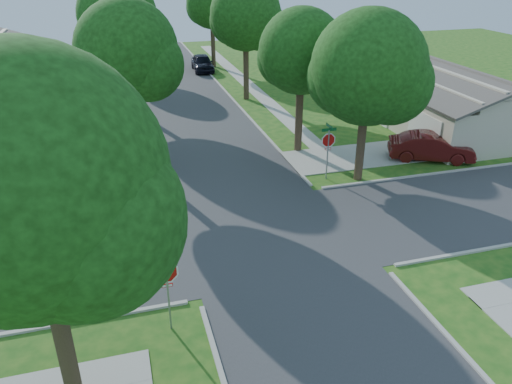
{
  "coord_description": "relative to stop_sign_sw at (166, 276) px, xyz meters",
  "views": [
    {
      "loc": [
        -5.53,
        -17.44,
        10.95
      ],
      "look_at": [
        -0.23,
        0.99,
        1.6
      ],
      "focal_mm": 35.0,
      "sensor_mm": 36.0,
      "label": 1
    }
  ],
  "objects": [
    {
      "name": "car_curb_east",
      "position": [
        7.9,
        36.91,
        -1.23
      ],
      "size": [
        2.1,
        4.8,
        1.61
      ],
      "primitive_type": "imported",
      "rotation": [
        0.0,
        0.0,
        -0.04
      ],
      "color": "black",
      "rests_on": "ground"
    },
    {
      "name": "house_ne_far",
      "position": [
        20.69,
        33.7,
        -0.51
      ],
      "size": [
        8.42,
        13.6,
        4.23
      ],
      "color": "#B0A18B",
      "rests_on": "ground"
    },
    {
      "name": "road_ns",
      "position": [
        4.7,
        4.7,
        -2.03
      ],
      "size": [
        7.0,
        100.0,
        0.02
      ],
      "primitive_type": "cube",
      "color": "#333335",
      "rests_on": "ground"
    },
    {
      "name": "driveway",
      "position": [
        12.6,
        11.8,
        -2.01
      ],
      "size": [
        8.8,
        3.6,
        0.05
      ],
      "primitive_type": "cube",
      "color": "#9E9B91",
      "rests_on": "ground"
    },
    {
      "name": "tree_w_mid",
      "position": [
        0.06,
        25.71,
        4.46
      ],
      "size": [
        5.8,
        5.6,
        9.56
      ],
      "color": "#38281C",
      "rests_on": "ground"
    },
    {
      "name": "stop_sign_ne",
      "position": [
        9.4,
        9.4,
        0.0
      ],
      "size": [
        1.05,
        0.8,
        2.98
      ],
      "color": "gray",
      "rests_on": "ground"
    },
    {
      "name": "ground",
      "position": [
        4.7,
        4.7,
        -2.03
      ],
      "size": [
        100.0,
        100.0,
        0.0
      ],
      "primitive_type": "plane",
      "color": "#1A5116",
      "rests_on": "ground"
    },
    {
      "name": "stop_sign_sw",
      "position": [
        0.0,
        0.0,
        0.0
      ],
      "size": [
        1.05,
        0.8,
        2.98
      ],
      "color": "gray",
      "rests_on": "ground"
    },
    {
      "name": "sidewalk_ne",
      "position": [
        10.8,
        30.7,
        -2.01
      ],
      "size": [
        1.2,
        40.0,
        0.04
      ],
      "primitive_type": "cube",
      "color": "#9E9B91",
      "rests_on": "ground"
    },
    {
      "name": "house_ne_near",
      "position": [
        20.69,
        15.7,
        -0.51
      ],
      "size": [
        8.42,
        13.6,
        4.23
      ],
      "color": "#B0A18B",
      "rests_on": "ground"
    },
    {
      "name": "car_driveway",
      "position": [
        16.2,
        10.2,
        -1.25
      ],
      "size": [
        4.99,
        3.45,
        1.56
      ],
      "primitive_type": "imported",
      "rotation": [
        0.0,
        0.0,
        1.15
      ],
      "color": "#531211",
      "rests_on": "ground"
    },
    {
      "name": "tree_e_near",
      "position": [
        9.45,
        13.71,
        3.61
      ],
      "size": [
        4.97,
        4.8,
        8.28
      ],
      "color": "#38281C",
      "rests_on": "ground"
    },
    {
      "name": "tree_w_far",
      "position": [
        0.05,
        38.71,
        3.48
      ],
      "size": [
        4.76,
        4.6,
        8.04
      ],
      "color": "#38281C",
      "rests_on": "ground"
    },
    {
      "name": "tree_ne_corner",
      "position": [
        11.06,
        8.91,
        3.56
      ],
      "size": [
        5.8,
        5.6,
        8.66
      ],
      "color": "#38281C",
      "rests_on": "ground"
    },
    {
      "name": "car_curb_west",
      "position": [
        3.5,
        42.91,
        -1.4
      ],
      "size": [
        2.03,
        4.45,
        1.26
      ],
      "primitive_type": "imported",
      "rotation": [
        0.0,
        0.0,
        3.08
      ],
      "color": "black",
      "rests_on": "ground"
    },
    {
      "name": "tree_e_far",
      "position": [
        9.45,
        38.71,
        3.95
      ],
      "size": [
        5.17,
        5.0,
        8.72
      ],
      "color": "#38281C",
      "rests_on": "ground"
    },
    {
      "name": "tree_e_mid",
      "position": [
        9.46,
        25.71,
        4.22
      ],
      "size": [
        5.59,
        5.4,
        9.21
      ],
      "color": "#38281C",
      "rests_on": "ground"
    },
    {
      "name": "sidewalk_nw",
      "position": [
        -1.4,
        30.7,
        -2.01
      ],
      "size": [
        1.2,
        40.0,
        0.04
      ],
      "primitive_type": "cube",
      "color": "#9E9B91",
      "rests_on": "ground"
    },
    {
      "name": "tree_w_near",
      "position": [
        0.06,
        13.71,
        4.08
      ],
      "size": [
        5.38,
        5.2,
        8.97
      ],
      "color": "#38281C",
      "rests_on": "ground"
    },
    {
      "name": "tree_sw_corner",
      "position": [
        -2.74,
        -2.29,
        4.23
      ],
      "size": [
        6.21,
        6.0,
        9.55
      ],
      "color": "#38281C",
      "rests_on": "ground"
    }
  ]
}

